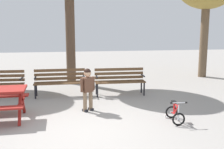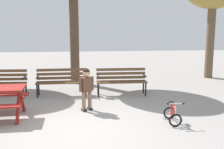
# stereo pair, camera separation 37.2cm
# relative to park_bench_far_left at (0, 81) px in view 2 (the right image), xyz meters

# --- Properties ---
(ground) EXTENTS (36.00, 36.00, 0.00)m
(ground) POSITION_rel_park_bench_far_left_xyz_m (2.43, -3.12, -0.51)
(ground) COLOR gray
(park_bench_far_left) EXTENTS (1.62, 0.54, 0.85)m
(park_bench_far_left) POSITION_rel_park_bench_far_left_xyz_m (0.00, 0.00, 0.00)
(park_bench_far_left) COLOR brown
(park_bench_far_left) RESTS_ON ground
(park_bench_left) EXTENTS (1.60, 0.47, 0.85)m
(park_bench_left) POSITION_rel_park_bench_far_left_xyz_m (1.89, 0.00, 0.00)
(park_bench_left) COLOR brown
(park_bench_left) RESTS_ON ground
(park_bench_right) EXTENTS (1.61, 0.49, 0.85)m
(park_bench_right) POSITION_rel_park_bench_far_left_xyz_m (3.80, -0.13, 0.00)
(park_bench_right) COLOR brown
(park_bench_right) RESTS_ON ground
(child_standing) EXTENTS (0.38, 0.27, 1.13)m
(child_standing) POSITION_rel_park_bench_far_left_xyz_m (2.65, -1.73, 0.16)
(child_standing) COLOR #7F664C
(child_standing) RESTS_ON ground
(kids_bicycle) EXTENTS (0.39, 0.58, 0.54)m
(kids_bicycle) POSITION_rel_park_bench_far_left_xyz_m (4.59, -2.87, -0.31)
(kids_bicycle) COLOR black
(kids_bicycle) RESTS_ON ground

